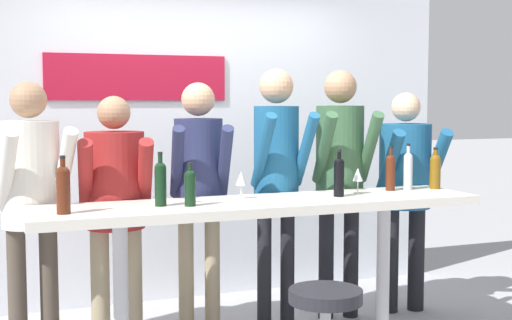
# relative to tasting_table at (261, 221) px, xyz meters

# --- Properties ---
(back_wall) EXTENTS (4.49, 0.12, 2.67)m
(back_wall) POSITION_rel_tasting_table_xyz_m (-0.00, 1.52, 0.47)
(back_wall) COLOR silver
(back_wall) RESTS_ON ground_plane
(tasting_table) EXTENTS (2.89, 0.62, 1.01)m
(tasting_table) POSITION_rel_tasting_table_xyz_m (0.00, 0.00, 0.00)
(tasting_table) COLOR silver
(tasting_table) RESTS_ON ground_plane
(person_far_left) EXTENTS (0.49, 0.60, 1.76)m
(person_far_left) POSITION_rel_tasting_table_xyz_m (-1.36, 0.49, 0.22)
(person_far_left) COLOR #473D33
(person_far_left) RESTS_ON ground_plane
(person_left) EXTENTS (0.51, 0.59, 1.67)m
(person_left) POSITION_rel_tasting_table_xyz_m (-0.83, 0.50, 0.15)
(person_left) COLOR gray
(person_left) RESTS_ON ground_plane
(person_center_left) EXTENTS (0.46, 0.58, 1.76)m
(person_center_left) POSITION_rel_tasting_table_xyz_m (-0.25, 0.53, 0.23)
(person_center_left) COLOR gray
(person_center_left) RESTS_ON ground_plane
(person_center) EXTENTS (0.40, 0.56, 1.86)m
(person_center) POSITION_rel_tasting_table_xyz_m (0.30, 0.47, 0.30)
(person_center) COLOR black
(person_center) RESTS_ON ground_plane
(person_center_right) EXTENTS (0.49, 0.61, 1.86)m
(person_center_right) POSITION_rel_tasting_table_xyz_m (0.84, 0.53, 0.29)
(person_center_right) COLOR black
(person_center_right) RESTS_ON ground_plane
(person_right) EXTENTS (0.52, 0.61, 1.70)m
(person_right) POSITION_rel_tasting_table_xyz_m (1.39, 0.50, 0.17)
(person_right) COLOR black
(person_right) RESTS_ON ground_plane
(wine_bottle_0) EXTENTS (0.08, 0.08, 0.30)m
(wine_bottle_0) POSITION_rel_tasting_table_xyz_m (1.38, 0.11, 0.27)
(wine_bottle_0) COLOR brown
(wine_bottle_0) RESTS_ON tasting_table
(wine_bottle_1) EXTENTS (0.07, 0.07, 0.26)m
(wine_bottle_1) POSITION_rel_tasting_table_xyz_m (-0.48, -0.06, 0.25)
(wine_bottle_1) COLOR black
(wine_bottle_1) RESTS_ON tasting_table
(wine_bottle_2) EXTENTS (0.07, 0.07, 0.31)m
(wine_bottle_2) POSITION_rel_tasting_table_xyz_m (1.03, 0.14, 0.27)
(wine_bottle_2) COLOR #4C1E0F
(wine_bottle_2) RESTS_ON tasting_table
(wine_bottle_3) EXTENTS (0.07, 0.07, 0.33)m
(wine_bottle_3) POSITION_rel_tasting_table_xyz_m (-0.65, 0.00, 0.28)
(wine_bottle_3) COLOR black
(wine_bottle_3) RESTS_ON tasting_table
(wine_bottle_4) EXTENTS (0.07, 0.07, 0.31)m
(wine_bottle_4) POSITION_rel_tasting_table_xyz_m (0.55, -0.01, 0.28)
(wine_bottle_4) COLOR black
(wine_bottle_4) RESTS_ON tasting_table
(wine_bottle_5) EXTENTS (0.06, 0.06, 0.33)m
(wine_bottle_5) POSITION_rel_tasting_table_xyz_m (1.17, 0.13, 0.28)
(wine_bottle_5) COLOR #B7BCC1
(wine_bottle_5) RESTS_ON tasting_table
(wine_bottle_6) EXTENTS (0.08, 0.08, 0.33)m
(wine_bottle_6) POSITION_rel_tasting_table_xyz_m (-1.23, -0.09, 0.28)
(wine_bottle_6) COLOR #4C1E0F
(wine_bottle_6) RESTS_ON tasting_table
(wine_glass_0) EXTENTS (0.07, 0.07, 0.18)m
(wine_glass_0) POSITION_rel_tasting_table_xyz_m (-0.09, 0.12, 0.26)
(wine_glass_0) COLOR silver
(wine_glass_0) RESTS_ON tasting_table
(wine_glass_1) EXTENTS (0.07, 0.07, 0.18)m
(wine_glass_1) POSITION_rel_tasting_table_xyz_m (0.73, 0.06, 0.26)
(wine_glass_1) COLOR silver
(wine_glass_1) RESTS_ON tasting_table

